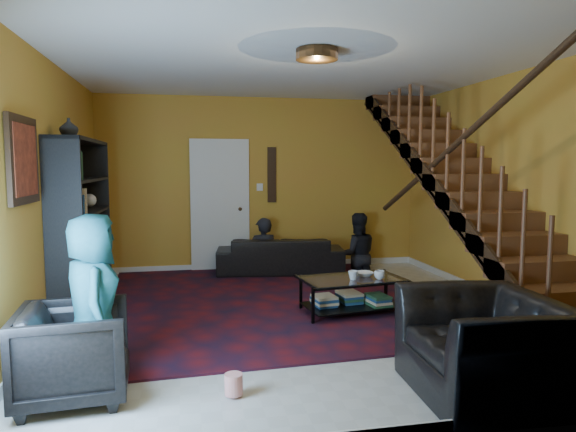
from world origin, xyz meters
name	(u,v)px	position (x,y,z in m)	size (l,w,h in m)	color
floor	(298,315)	(0.00, 0.00, 0.00)	(5.50, 5.50, 0.00)	beige
room	(180,289)	(-1.33, 1.33, 0.05)	(5.50, 5.50, 5.50)	#C37A2B
staircase	(472,191)	(2.12, 0.00, 1.40)	(0.95, 5.02, 3.18)	brown
bookshelf	(83,230)	(-2.40, 0.60, 0.96)	(0.35, 1.80, 2.00)	black
door	(220,208)	(-0.70, 2.73, 1.02)	(0.82, 0.05, 2.05)	silver
framed_picture	(23,160)	(-2.57, -0.90, 1.75)	(0.04, 0.74, 0.74)	#9B361C
wall_hanging	(272,175)	(0.15, 2.73, 1.55)	(0.14, 0.03, 0.90)	black
ceiling_fixture	(317,55)	(0.00, -0.80, 2.74)	(0.40, 0.40, 0.10)	#3F2814
rug	(267,298)	(-0.24, 0.76, 0.01)	(3.90, 4.46, 0.02)	#4C0D13
sofa	(280,255)	(0.21, 2.30, 0.29)	(1.97, 0.77, 0.58)	black
armchair_left	(74,353)	(-2.05, -1.74, 0.35)	(0.75, 0.77, 0.70)	black
armchair_right	(484,346)	(0.93, -2.25, 0.37)	(1.14, 1.00, 0.74)	black
person_adult_a	(263,260)	(-0.06, 2.35, 0.22)	(0.49, 0.32, 1.34)	black
person_adult_b	(357,255)	(1.50, 2.35, 0.24)	(0.67, 0.52, 1.38)	black
person_child	(93,300)	(-1.95, -1.50, 0.67)	(0.66, 0.43, 1.34)	#1B5C67
coffee_table	(352,294)	(0.61, -0.10, 0.24)	(1.20, 0.81, 0.43)	black
cup_a	(380,275)	(0.89, -0.22, 0.48)	(0.12, 0.12, 0.10)	#999999
cup_b	(353,275)	(0.59, -0.19, 0.48)	(0.11, 0.11, 0.10)	#999999
bowl	(364,274)	(0.77, -0.04, 0.45)	(0.21, 0.21, 0.05)	#999999
vase	(69,127)	(-2.41, 0.10, 2.10)	(0.18, 0.18, 0.19)	#999999
popcorn_bucket	(234,384)	(-0.91, -1.93, 0.10)	(0.14, 0.14, 0.15)	red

